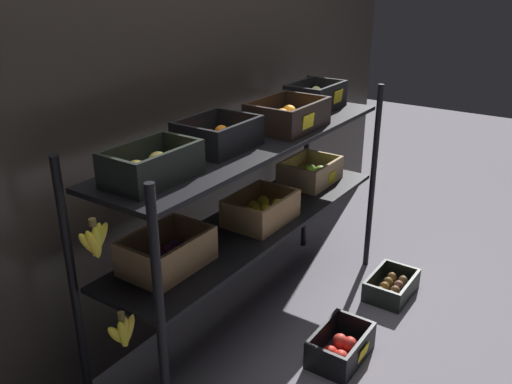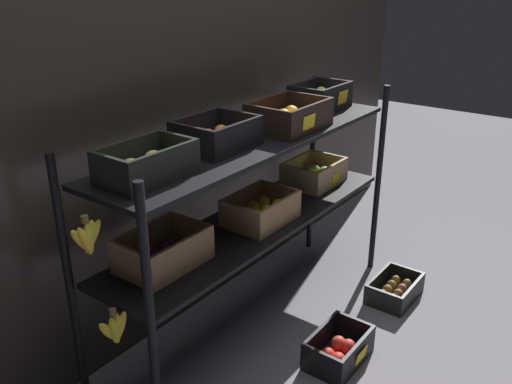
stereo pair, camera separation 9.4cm
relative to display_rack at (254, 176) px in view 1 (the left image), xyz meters
The scene contains 5 objects.
ground_plane 0.79m from the display_rack, 44.94° to the right, with size 10.00×10.00×0.00m, color slate.
storefront_wall 0.56m from the display_rack, 89.14° to the left, with size 4.11×0.12×2.33m, color #2D2823.
display_rack is the anchor object (origin of this frame).
crate_ground_apple_red 0.87m from the display_rack, 89.19° to the right, with size 0.32×0.21×0.14m.
crate_ground_center_kiwi 1.08m from the display_rack, 36.37° to the right, with size 0.32×0.21×0.11m.
Camera 1 is at (-1.85, -1.27, 1.64)m, focal length 37.84 mm.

